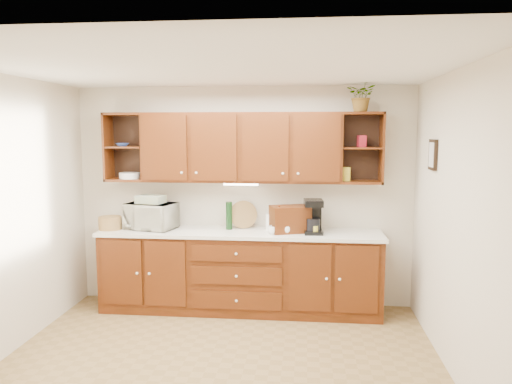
% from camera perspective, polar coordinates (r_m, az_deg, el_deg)
% --- Properties ---
extents(floor, '(4.00, 4.00, 0.00)m').
position_cam_1_polar(floor, '(4.69, -4.28, -19.40)').
color(floor, olive).
rests_on(floor, ground).
extents(ceiling, '(4.00, 4.00, 0.00)m').
position_cam_1_polar(ceiling, '(4.23, -4.61, 14.01)').
color(ceiling, white).
rests_on(ceiling, back_wall).
extents(back_wall, '(4.00, 0.00, 4.00)m').
position_cam_1_polar(back_wall, '(5.98, -1.47, -0.51)').
color(back_wall, beige).
rests_on(back_wall, floor).
extents(right_wall, '(0.00, 3.50, 3.50)m').
position_cam_1_polar(right_wall, '(4.39, 22.30, -3.81)').
color(right_wall, beige).
rests_on(right_wall, floor).
extents(base_cabinets, '(3.20, 0.60, 0.90)m').
position_cam_1_polar(base_cabinets, '(5.86, -1.81, -9.16)').
color(base_cabinets, '#361806').
rests_on(base_cabinets, floor).
extents(countertop, '(3.24, 0.64, 0.04)m').
position_cam_1_polar(countertop, '(5.74, -1.85, -4.67)').
color(countertop, silver).
rests_on(countertop, base_cabinets).
extents(upper_cabinets, '(3.20, 0.33, 0.80)m').
position_cam_1_polar(upper_cabinets, '(5.77, -1.59, 5.13)').
color(upper_cabinets, '#361806').
rests_on(upper_cabinets, back_wall).
extents(undercabinet_light, '(0.40, 0.05, 0.02)m').
position_cam_1_polar(undercabinet_light, '(5.75, -1.74, 0.89)').
color(undercabinet_light, white).
rests_on(undercabinet_light, upper_cabinets).
extents(framed_picture, '(0.03, 0.24, 0.30)m').
position_cam_1_polar(framed_picture, '(5.18, 19.56, 4.04)').
color(framed_picture, black).
rests_on(framed_picture, right_wall).
extents(wicker_basket, '(0.27, 0.27, 0.15)m').
position_cam_1_polar(wicker_basket, '(6.06, -16.34, -3.41)').
color(wicker_basket, olive).
rests_on(wicker_basket, countertop).
extents(microwave, '(0.62, 0.49, 0.30)m').
position_cam_1_polar(microwave, '(5.97, -11.89, -2.69)').
color(microwave, beige).
rests_on(microwave, countertop).
extents(towel_stack, '(0.34, 0.28, 0.09)m').
position_cam_1_polar(towel_stack, '(5.94, -11.94, -0.82)').
color(towel_stack, '#DDCE68').
rests_on(towel_stack, microwave).
extents(wine_bottle, '(0.09, 0.09, 0.32)m').
position_cam_1_polar(wine_bottle, '(5.81, -3.10, -2.71)').
color(wine_bottle, black).
rests_on(wine_bottle, countertop).
extents(woven_tray, '(0.34, 0.18, 0.32)m').
position_cam_1_polar(woven_tray, '(5.91, -1.45, -4.05)').
color(woven_tray, olive).
rests_on(woven_tray, countertop).
extents(bread_box, '(0.49, 0.40, 0.30)m').
position_cam_1_polar(bread_box, '(5.66, 3.90, -3.11)').
color(bread_box, '#361806').
rests_on(bread_box, countertop).
extents(mug_tree, '(0.29, 0.29, 0.32)m').
position_cam_1_polar(mug_tree, '(5.61, 2.66, -4.24)').
color(mug_tree, '#361806').
rests_on(mug_tree, countertop).
extents(canister_red, '(0.15, 0.15, 0.16)m').
position_cam_1_polar(canister_red, '(5.76, 2.02, -3.65)').
color(canister_red, maroon).
rests_on(canister_red, countertop).
extents(canister_white, '(0.10, 0.10, 0.19)m').
position_cam_1_polar(canister_white, '(5.76, 1.52, -3.46)').
color(canister_white, white).
rests_on(canister_white, countertop).
extents(canister_yellow, '(0.11, 0.11, 0.10)m').
position_cam_1_polar(canister_yellow, '(5.57, 6.70, -4.34)').
color(canister_yellow, yellow).
rests_on(canister_yellow, countertop).
extents(coffee_maker, '(0.22, 0.28, 0.38)m').
position_cam_1_polar(coffee_maker, '(5.63, 6.56, -2.85)').
color(coffee_maker, black).
rests_on(coffee_maker, countertop).
extents(bowl_stack, '(0.20, 0.20, 0.04)m').
position_cam_1_polar(bowl_stack, '(6.09, -15.02, 5.24)').
color(bowl_stack, '#294699').
rests_on(bowl_stack, upper_cabinets).
extents(plate_stack, '(0.29, 0.29, 0.07)m').
position_cam_1_polar(plate_stack, '(6.08, -14.25, 1.82)').
color(plate_stack, white).
rests_on(plate_stack, upper_cabinets).
extents(pantry_box_yellow, '(0.10, 0.08, 0.15)m').
position_cam_1_polar(pantry_box_yellow, '(5.74, 10.32, 2.04)').
color(pantry_box_yellow, yellow).
rests_on(pantry_box_yellow, upper_cabinets).
extents(pantry_box_red, '(0.10, 0.09, 0.13)m').
position_cam_1_polar(pantry_box_red, '(5.74, 11.99, 5.69)').
color(pantry_box_red, maroon).
rests_on(pantry_box_red, upper_cabinets).
extents(potted_plant, '(0.40, 0.37, 0.35)m').
position_cam_1_polar(potted_plant, '(5.69, 12.04, 10.72)').
color(potted_plant, '#999999').
rests_on(potted_plant, upper_cabinets).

